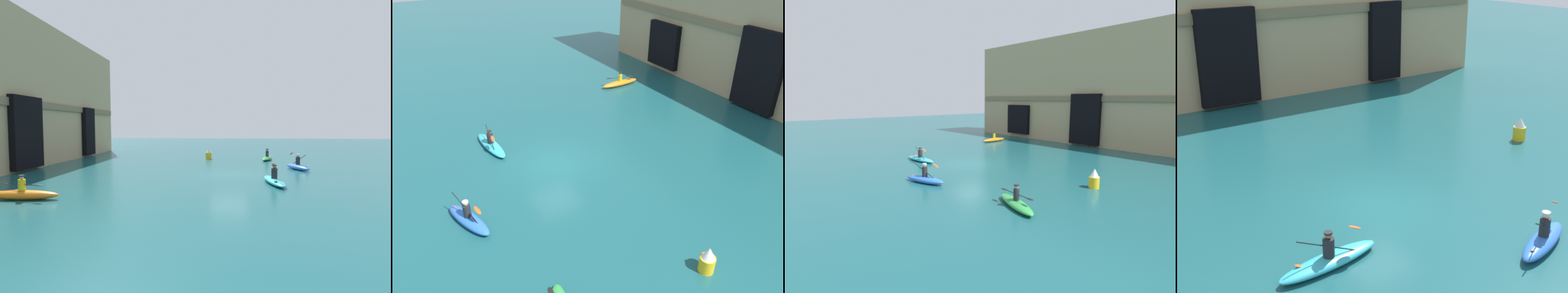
% 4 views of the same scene
% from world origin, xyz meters
% --- Properties ---
extents(ground_plane, '(120.00, 120.00, 0.00)m').
position_xyz_m(ground_plane, '(0.00, 0.00, 0.00)').
color(ground_plane, '#195156').
extents(cliff_bluff, '(35.44, 6.71, 12.00)m').
position_xyz_m(cliff_bluff, '(1.25, 18.27, 5.96)').
color(cliff_bluff, tan).
rests_on(cliff_bluff, ground).
extents(kayak_cyan, '(3.46, 1.15, 1.15)m').
position_xyz_m(kayak_cyan, '(-3.46, -2.46, 0.22)').
color(kayak_cyan, '#33B2C6').
rests_on(kayak_cyan, ground).
extents(kayak_green, '(3.19, 1.75, 1.12)m').
position_xyz_m(kayak_green, '(8.92, -4.01, 0.22)').
color(kayak_green, green).
rests_on(kayak_green, ground).
extents(kayak_orange, '(0.85, 3.39, 1.12)m').
position_xyz_m(kayak_orange, '(-8.10, 9.70, 0.25)').
color(kayak_orange, orange).
rests_on(kayak_orange, ground).
extents(kayak_blue, '(2.93, 1.60, 1.30)m').
position_xyz_m(kayak_blue, '(2.48, -5.30, 0.26)').
color(kayak_blue, blue).
rests_on(kayak_blue, ground).
extents(marker_buoy, '(0.59, 0.59, 1.13)m').
position_xyz_m(marker_buoy, '(9.52, 1.74, 0.52)').
color(marker_buoy, yellow).
rests_on(marker_buoy, ground).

